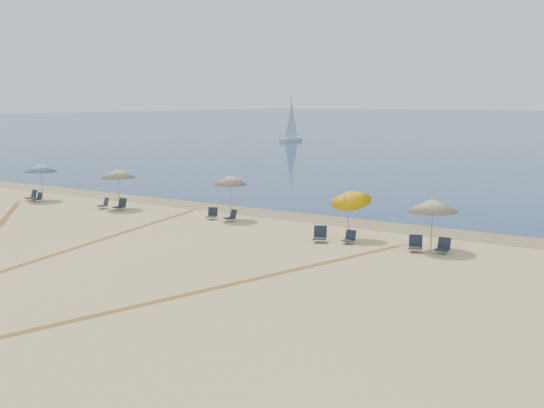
{
  "coord_description": "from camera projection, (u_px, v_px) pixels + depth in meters",
  "views": [
    {
      "loc": [
        17.02,
        -7.02,
        6.46
      ],
      "look_at": [
        0.0,
        20.0,
        1.3
      ],
      "focal_mm": 42.62,
      "sensor_mm": 36.0,
      "label": 1
    }
  ],
  "objects": [
    {
      "name": "wet_sand",
      "position": [
        310.0,
        217.0,
        35.89
      ],
      "size": [
        500.0,
        500.0,
        0.0
      ],
      "primitive_type": "plane",
      "color": "olive",
      "rests_on": "ground"
    },
    {
      "name": "umbrella_0",
      "position": [
        41.0,
        168.0,
        41.87
      ],
      "size": [
        2.09,
        2.1,
        2.46
      ],
      "color": "gray",
      "rests_on": "ground"
    },
    {
      "name": "umbrella_1",
      "position": [
        118.0,
        173.0,
        38.68
      ],
      "size": [
        2.11,
        2.11,
        2.46
      ],
      "color": "gray",
      "rests_on": "ground"
    },
    {
      "name": "umbrella_2",
      "position": [
        230.0,
        180.0,
        35.16
      ],
      "size": [
        1.89,
        1.89,
        2.51
      ],
      "color": "gray",
      "rests_on": "ground"
    },
    {
      "name": "umbrella_3",
      "position": [
        351.0,
        196.0,
        30.23
      ],
      "size": [
        1.91,
        1.99,
        2.6
      ],
      "color": "gray",
      "rests_on": "ground"
    },
    {
      "name": "umbrella_4",
      "position": [
        433.0,
        205.0,
        27.98
      ],
      "size": [
        2.22,
        2.22,
        2.3
      ],
      "color": "gray",
      "rests_on": "ground"
    },
    {
      "name": "chair_0",
      "position": [
        32.0,
        196.0,
        41.85
      ],
      "size": [
        0.69,
        0.77,
        0.7
      ],
      "rotation": [
        0.0,
        0.0,
        -0.18
      ],
      "color": "black",
      "rests_on": "ground"
    },
    {
      "name": "chair_1",
      "position": [
        38.0,
        198.0,
        41.38
      ],
      "size": [
        0.56,
        0.63,
        0.59
      ],
      "rotation": [
        0.0,
        0.0,
        -0.13
      ],
      "color": "black",
      "rests_on": "ground"
    },
    {
      "name": "chair_2",
      "position": [
        104.0,
        204.0,
        38.78
      ],
      "size": [
        0.73,
        0.78,
        0.66
      ],
      "rotation": [
        0.0,
        0.0,
        -0.35
      ],
      "color": "black",
      "rests_on": "ground"
    },
    {
      "name": "chair_3",
      "position": [
        121.0,
        205.0,
        38.21
      ],
      "size": [
        0.6,
        0.7,
        0.71
      ],
      "rotation": [
        0.0,
        0.0,
        -0.03
      ],
      "color": "black",
      "rests_on": "ground"
    },
    {
      "name": "chair_4",
      "position": [
        212.0,
        214.0,
        35.34
      ],
      "size": [
        0.73,
        0.77,
        0.63
      ],
      "rotation": [
        0.0,
        0.0,
        0.43
      ],
      "color": "black",
      "rests_on": "ground"
    },
    {
      "name": "chair_5",
      "position": [
        231.0,
        216.0,
        34.72
      ],
      "size": [
        0.73,
        0.77,
        0.63
      ],
      "rotation": [
        0.0,
        0.0,
        -0.41
      ],
      "color": "black",
      "rests_on": "ground"
    },
    {
      "name": "chair_6",
      "position": [
        320.0,
        235.0,
        29.68
      ],
      "size": [
        0.84,
        0.89,
        0.73
      ],
      "rotation": [
        0.0,
        0.0,
        0.42
      ],
      "color": "black",
      "rests_on": "ground"
    },
    {
      "name": "chair_7",
      "position": [
        350.0,
        238.0,
        29.35
      ],
      "size": [
        0.51,
        0.59,
        0.6
      ],
      "rotation": [
        0.0,
        0.0,
        0.02
      ],
      "color": "black",
      "rests_on": "ground"
    },
    {
      "name": "chair_8",
      "position": [
        416.0,
        244.0,
        27.81
      ],
      "size": [
        0.77,
        0.83,
        0.69
      ],
      "rotation": [
        0.0,
        0.0,
        0.35
      ],
      "color": "black",
      "rests_on": "ground"
    },
    {
      "name": "chair_9",
      "position": [
        443.0,
        246.0,
        27.47
      ],
      "size": [
        0.55,
        0.65,
        0.66
      ],
      "rotation": [
        0.0,
        0.0,
        0.01
      ],
      "color": "black",
      "rests_on": "ground"
    },
    {
      "name": "sailboat_2",
      "position": [
        291.0,
        128.0,
        101.52
      ],
      "size": [
        1.54,
        4.81,
        7.05
      ],
      "rotation": [
        0.0,
        0.0,
        -0.07
      ],
      "color": "white",
      "rests_on": "ocean"
    },
    {
      "name": "tire_tracks",
      "position": [
        41.0,
        269.0,
        24.87
      ],
      "size": [
        49.09,
        40.57,
        0.0
      ],
      "color": "tan",
      "rests_on": "ground"
    }
  ]
}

